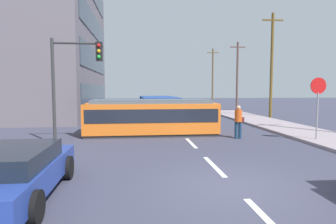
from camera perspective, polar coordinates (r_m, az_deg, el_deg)
name	(u,v)px	position (r m, az deg, el deg)	size (l,w,h in m)	color
ground_plane	(179,131)	(17.24, 2.13, -3.71)	(120.00, 120.00, 0.00)	#3C3D51
sidewalk_curb_right	(329,139)	(16.04, 29.31, -4.68)	(3.20, 36.00, 0.14)	gray
lane_stripe_0	(271,224)	(6.00, 19.79, -20.17)	(0.16, 2.40, 0.01)	silver
lane_stripe_1	(214,166)	(9.54, 9.10, -10.56)	(0.16, 2.40, 0.01)	silver
lane_stripe_2	(191,143)	(13.35, 4.59, -6.15)	(0.16, 2.40, 0.01)	silver
lane_stripe_3	(170,122)	(21.94, 0.35, -1.90)	(0.16, 2.40, 0.01)	silver
lane_stripe_4	(163,115)	(27.88, -1.03, -0.52)	(0.16, 2.40, 0.01)	silver
corner_building	(8,45)	(29.96, -29.12, 11.53)	(15.12, 16.30, 12.80)	slate
streetcar_tram	(151,116)	(15.75, -3.31, -0.87)	(7.08, 2.57, 1.92)	orange
city_bus	(158,108)	(21.51, -1.95, 0.88)	(2.73, 6.00, 1.91)	#214492
pedestrian_crossing	(238,120)	(14.81, 13.80, -1.53)	(0.50, 0.36, 1.67)	navy
parked_sedan_near	(10,172)	(7.46, -28.90, -10.45)	(2.15, 4.51, 1.19)	#253B94
stop_sign	(318,95)	(15.05, 27.64, 2.95)	(0.76, 0.07, 2.88)	gray
traffic_light_mast	(73,71)	(13.51, -18.29, 7.70)	(2.23, 0.33, 4.71)	#333333
utility_pole_mid	(272,64)	(26.44, 19.90, 8.99)	(1.80, 0.24, 8.91)	brown
utility_pole_far	(237,75)	(35.01, 13.60, 7.22)	(1.80, 0.24, 7.97)	brown
utility_pole_distant	(213,76)	(45.42, 8.87, 7.12)	(1.80, 0.24, 8.69)	brown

